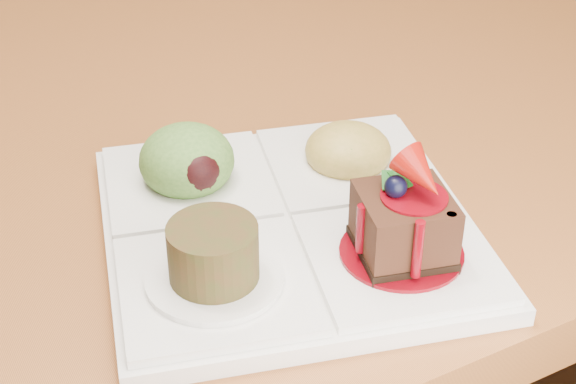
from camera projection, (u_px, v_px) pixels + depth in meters
name	position (u px, v px, depth m)	size (l,w,h in m)	color
ground	(124.00, 346.00, 1.57)	(6.00, 6.00, 0.00)	#573218
sampler_plate	(285.00, 210.00, 0.58)	(0.29, 0.29, 0.09)	white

